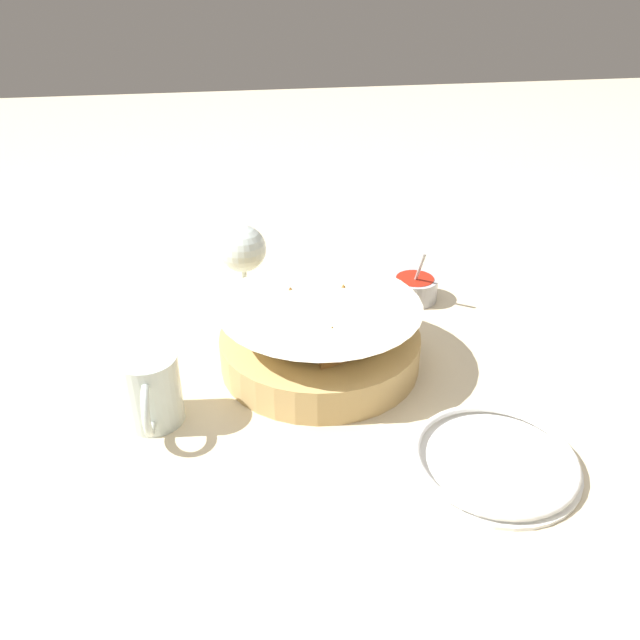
{
  "coord_description": "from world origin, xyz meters",
  "views": [
    {
      "loc": [
        0.72,
        -0.15,
        0.48
      ],
      "look_at": [
        0.03,
        -0.03,
        0.07
      ],
      "focal_mm": 35.0,
      "sensor_mm": 36.0,
      "label": 1
    }
  ],
  "objects_px": {
    "food_basket": "(321,338)",
    "beer_mug": "(151,392)",
    "wine_glass": "(243,252)",
    "side_plate": "(494,459)",
    "sauce_cup": "(414,288)"
  },
  "relations": [
    {
      "from": "food_basket",
      "to": "beer_mug",
      "type": "bearing_deg",
      "value": -68.42
    },
    {
      "from": "wine_glass",
      "to": "side_plate",
      "type": "distance_m",
      "value": 0.48
    },
    {
      "from": "sauce_cup",
      "to": "side_plate",
      "type": "relative_size",
      "value": 0.53
    },
    {
      "from": "side_plate",
      "to": "food_basket",
      "type": "bearing_deg",
      "value": -146.24
    },
    {
      "from": "beer_mug",
      "to": "side_plate",
      "type": "height_order",
      "value": "beer_mug"
    },
    {
      "from": "food_basket",
      "to": "sauce_cup",
      "type": "xyz_separation_m",
      "value": [
        -0.15,
        0.18,
        -0.02
      ]
    },
    {
      "from": "sauce_cup",
      "to": "beer_mug",
      "type": "relative_size",
      "value": 0.92
    },
    {
      "from": "wine_glass",
      "to": "beer_mug",
      "type": "height_order",
      "value": "wine_glass"
    },
    {
      "from": "food_basket",
      "to": "beer_mug",
      "type": "distance_m",
      "value": 0.23
    },
    {
      "from": "side_plate",
      "to": "sauce_cup",
      "type": "bearing_deg",
      "value": 175.81
    },
    {
      "from": "wine_glass",
      "to": "side_plate",
      "type": "height_order",
      "value": "wine_glass"
    },
    {
      "from": "sauce_cup",
      "to": "wine_glass",
      "type": "bearing_deg",
      "value": -95.53
    },
    {
      "from": "food_basket",
      "to": "sauce_cup",
      "type": "bearing_deg",
      "value": 130.8
    },
    {
      "from": "sauce_cup",
      "to": "food_basket",
      "type": "bearing_deg",
      "value": -49.2
    },
    {
      "from": "food_basket",
      "to": "side_plate",
      "type": "distance_m",
      "value": 0.27
    }
  ]
}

